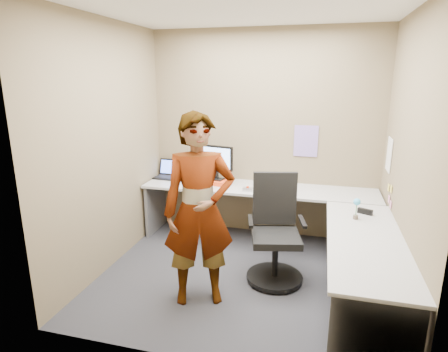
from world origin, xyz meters
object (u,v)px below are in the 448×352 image
(desk, at_px, (288,217))
(monitor, at_px, (216,160))
(person, at_px, (199,211))
(office_chair, at_px, (275,238))

(desk, height_order, monitor, monitor)
(desk, xyz_separation_m, person, (-0.74, -0.87, 0.32))
(desk, bearing_deg, monitor, 148.14)
(desk, bearing_deg, office_chair, -108.03)
(monitor, distance_m, person, 1.53)
(monitor, xyz_separation_m, person, (0.27, -1.50, -0.15))
(office_chair, distance_m, person, 0.97)
(monitor, xyz_separation_m, office_chair, (0.91, -0.93, -0.60))
(desk, bearing_deg, person, -130.20)
(monitor, bearing_deg, desk, -18.43)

